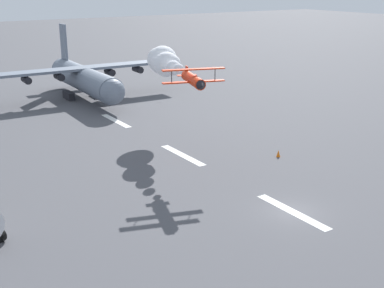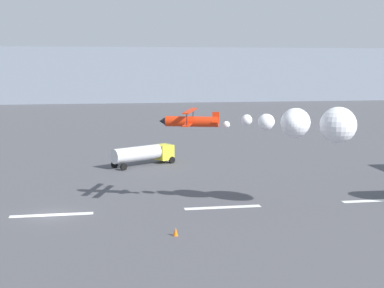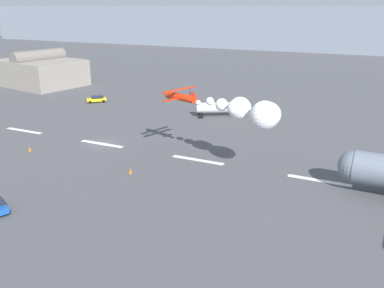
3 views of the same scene
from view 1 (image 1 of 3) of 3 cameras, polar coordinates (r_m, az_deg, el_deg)
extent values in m
plane|color=#4C4C51|center=(43.69, 11.05, -7.36)|extent=(440.00, 440.00, 0.00)
cube|color=white|center=(43.69, 11.05, -7.36)|extent=(8.00, 0.90, 0.01)
cube|color=white|center=(56.22, -1.04, -1.24)|extent=(8.00, 0.90, 0.01)
cube|color=white|center=(70.71, -8.42, 2.56)|extent=(8.00, 0.90, 0.01)
cylinder|color=slate|center=(84.32, -11.79, 7.03)|extent=(22.55, 4.62, 3.90)
sphere|color=slate|center=(74.02, -8.82, 5.73)|extent=(3.71, 3.71, 3.71)
cube|color=slate|center=(84.02, -11.86, 8.20)|extent=(4.26, 33.38, 0.40)
cylinder|color=black|center=(81.27, -17.84, 6.77)|extent=(2.43, 1.18, 1.10)
cylinder|color=black|center=(82.53, -14.46, 7.22)|extent=(2.43, 1.18, 1.10)
cylinder|color=black|center=(85.25, -9.08, 7.88)|extent=(2.43, 1.18, 1.10)
cylinder|color=black|center=(87.22, -6.02, 8.22)|extent=(2.43, 1.18, 1.10)
cube|color=slate|center=(92.46, -14.00, 10.90)|extent=(2.81, 0.39, 6.00)
cube|color=slate|center=(93.09, -13.79, 8.06)|extent=(2.29, 9.06, 0.24)
cube|color=black|center=(86.55, -10.38, 5.66)|extent=(3.23, 1.10, 1.20)
cube|color=black|center=(84.99, -13.47, 5.24)|extent=(3.23, 1.10, 1.20)
cylinder|color=red|center=(51.06, 0.11, 7.10)|extent=(5.42, 2.61, 1.05)
cube|color=red|center=(50.90, 0.17, 6.89)|extent=(2.49, 6.18, 0.12)
cube|color=red|center=(50.68, 0.17, 8.26)|extent=(2.49, 6.18, 0.12)
cylinder|color=black|center=(51.41, 2.56, 7.68)|extent=(0.08, 0.08, 1.23)
cylinder|color=black|center=(50.25, -2.26, 7.45)|extent=(0.08, 0.08, 1.23)
cube|color=red|center=(53.27, -0.59, 8.04)|extent=(0.70, 0.31, 1.10)
cube|color=red|center=(53.34, -0.59, 7.61)|extent=(1.18, 2.09, 0.08)
cone|color=black|center=(48.21, 1.08, 6.46)|extent=(0.94, 1.06, 0.89)
sphere|color=white|center=(54.42, -0.82, 7.49)|extent=(0.70, 0.70, 0.70)
sphere|color=white|center=(56.22, -1.48, 8.32)|extent=(1.09, 1.09, 1.09)
sphere|color=white|center=(58.09, -2.06, 8.42)|extent=(1.67, 1.67, 1.67)
sphere|color=white|center=(60.69, -2.27, 8.85)|extent=(2.16, 2.16, 2.16)
sphere|color=white|center=(60.81, -2.83, 8.78)|extent=(2.95, 2.95, 2.95)
sphere|color=white|center=(64.83, -3.24, 9.24)|extent=(3.56, 3.56, 3.56)
sphere|color=white|center=(64.99, -3.65, 9.31)|extent=(3.05, 3.05, 3.05)
cylinder|color=black|center=(40.63, -20.42, -9.44)|extent=(1.02, 0.78, 1.00)
cone|color=orange|center=(56.39, 9.52, -1.04)|extent=(0.44, 0.44, 0.75)
camera|label=2|loc=(87.50, 35.66, 12.10)|focal=50.70mm
camera|label=3|loc=(104.83, 16.99, 18.65)|focal=38.83mm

